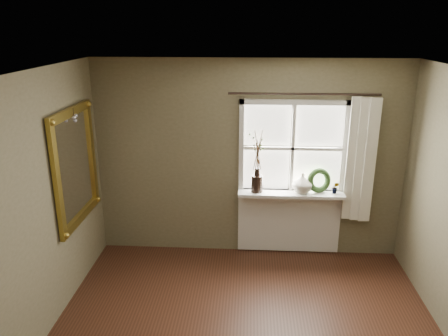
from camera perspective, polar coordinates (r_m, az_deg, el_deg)
The scene contains 14 objects.
ceiling at distance 3.19m, azimuth 3.44°, elevation 11.23°, with size 4.50×4.50×0.00m, color silver.
wall_back at distance 5.72m, azimuth 3.28°, elevation 1.14°, with size 4.00×0.10×2.60m, color brown.
wall_left at distance 4.13m, azimuth -27.00°, elevation -7.97°, with size 0.10×4.50×2.60m, color brown.
window_frame at distance 5.63m, azimuth 8.92°, elevation 2.56°, with size 1.36×0.06×1.24m.
window_sill at distance 5.71m, azimuth 8.73°, elevation -3.34°, with size 1.36×0.26×0.04m, color silver.
window_apron at distance 5.98m, azimuth 8.44°, elevation -6.87°, with size 1.36×0.04×0.88m, color silver.
dark_jug at distance 5.64m, azimuth 4.33°, elevation -2.04°, with size 0.15×0.15×0.22m, color black.
cream_vase at distance 5.67m, azimuth 10.20°, elevation -1.93°, with size 0.25×0.25×0.27m, color beige.
wreath at distance 5.74m, azimuth 12.28°, elevation -1.91°, with size 0.32×0.32×0.08m, color #29431E.
potted_plant_left at distance 5.65m, azimuth 4.51°, elevation -2.31°, with size 0.09×0.06×0.16m, color #29431E.
potted_plant_right at distance 5.75m, azimuth 14.35°, elevation -2.49°, with size 0.09×0.07×0.16m, color #29431E.
curtain at distance 5.71m, azimuth 17.37°, elevation 0.96°, with size 0.36×0.12×1.59m, color silver.
curtain_rod at distance 5.43m, azimuth 10.41°, elevation 9.49°, with size 0.03×0.03×1.84m, color black.
gilt_mirror at distance 5.23m, azimuth -18.82°, elevation 0.28°, with size 0.10×1.12×1.33m.
Camera 1 is at (0.00, -3.16, 3.00)m, focal length 35.00 mm.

